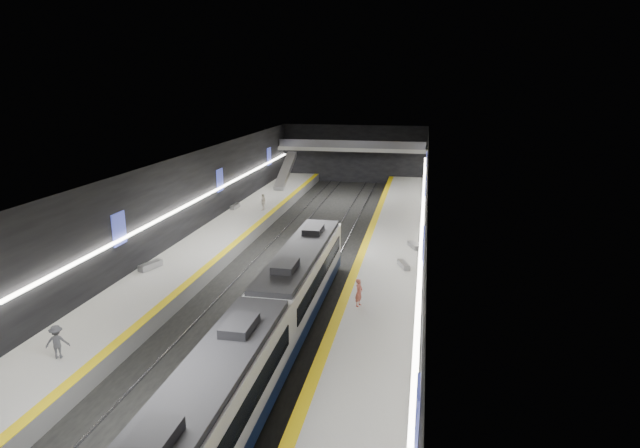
% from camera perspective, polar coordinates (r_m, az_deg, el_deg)
% --- Properties ---
extents(ground, '(70.00, 70.00, 0.00)m').
position_cam_1_polar(ground, '(42.44, -2.77, -4.20)').
color(ground, black).
rests_on(ground, ground).
extents(ceiling, '(20.00, 70.00, 0.04)m').
position_cam_1_polar(ceiling, '(40.49, -2.92, 6.54)').
color(ceiling, beige).
rests_on(ceiling, wall_left).
extents(wall_left, '(0.04, 70.00, 8.00)m').
position_cam_1_polar(wall_left, '(44.72, -15.38, 1.61)').
color(wall_left, black).
rests_on(wall_left, ground).
extents(wall_right, '(0.04, 70.00, 8.00)m').
position_cam_1_polar(wall_right, '(40.12, 11.16, 0.34)').
color(wall_right, black).
rests_on(wall_right, ground).
extents(wall_back, '(20.00, 0.04, 8.00)m').
position_cam_1_polar(wall_back, '(75.15, 3.65, 7.46)').
color(wall_back, black).
rests_on(wall_back, ground).
extents(platform_left, '(5.00, 70.00, 1.00)m').
position_cam_1_polar(platform_left, '(44.61, -12.19, -2.89)').
color(platform_left, slate).
rests_on(platform_left, ground).
extents(tile_surface_left, '(5.00, 70.00, 0.02)m').
position_cam_1_polar(tile_surface_left, '(44.46, -12.22, -2.26)').
color(tile_surface_left, '#ABABA6').
rests_on(tile_surface_left, platform_left).
extents(tactile_strip_left, '(0.60, 70.00, 0.02)m').
position_cam_1_polar(tactile_strip_left, '(43.65, -9.57, -2.44)').
color(tactile_strip_left, yellow).
rests_on(tactile_strip_left, platform_left).
extents(platform_right, '(5.00, 70.00, 1.00)m').
position_cam_1_polar(platform_right, '(41.20, 7.42, -4.19)').
color(platform_right, slate).
rests_on(platform_right, ground).
extents(tile_surface_right, '(5.00, 70.00, 0.02)m').
position_cam_1_polar(tile_surface_right, '(41.03, 7.45, -3.52)').
color(tile_surface_right, '#ABABA6').
rests_on(tile_surface_right, platform_right).
extents(tactile_strip_right, '(0.60, 70.00, 0.02)m').
position_cam_1_polar(tactile_strip_right, '(41.21, 4.39, -3.33)').
color(tactile_strip_right, yellow).
rests_on(tactile_strip_right, platform_right).
extents(rails, '(6.52, 70.00, 0.12)m').
position_cam_1_polar(rails, '(42.42, -2.77, -4.13)').
color(rails, gray).
rests_on(rails, ground).
extents(train, '(2.69, 30.04, 3.60)m').
position_cam_1_polar(train, '(27.00, -5.72, -11.02)').
color(train, '#101D3D').
rests_on(train, ground).
extents(ad_posters, '(19.94, 53.50, 2.20)m').
position_cam_1_polar(ad_posters, '(42.11, -2.53, 2.03)').
color(ad_posters, '#3841A9').
rests_on(ad_posters, wall_left).
extents(cove_light_left, '(0.25, 68.60, 0.12)m').
position_cam_1_polar(cove_light_left, '(44.68, -15.14, 1.35)').
color(cove_light_left, white).
rests_on(cove_light_left, wall_left).
extents(cove_light_right, '(0.25, 68.60, 0.12)m').
position_cam_1_polar(cove_light_right, '(40.17, 10.86, 0.08)').
color(cove_light_right, white).
rests_on(cove_light_right, wall_right).
extents(mezzanine_bridge, '(20.00, 3.00, 1.50)m').
position_cam_1_polar(mezzanine_bridge, '(72.98, 3.44, 8.06)').
color(mezzanine_bridge, gray).
rests_on(mezzanine_bridge, wall_left).
extents(escalator, '(1.20, 7.50, 3.92)m').
position_cam_1_polar(escalator, '(68.01, -3.69, 5.71)').
color(escalator, '#99999E').
rests_on(escalator, platform_left).
extents(bench_left_near, '(1.09, 1.98, 0.47)m').
position_cam_1_polar(bench_left_near, '(40.06, -17.63, -4.26)').
color(bench_left_near, '#99999E').
rests_on(bench_left_near, platform_left).
extents(bench_left_far, '(0.54, 1.73, 0.42)m').
position_cam_1_polar(bench_left_far, '(56.58, -9.04, 1.86)').
color(bench_left_far, '#99999E').
rests_on(bench_left_far, platform_left).
extents(bench_right_near, '(1.01, 1.68, 0.40)m').
position_cam_1_polar(bench_right_near, '(38.92, 8.88, -4.33)').
color(bench_right_near, '#99999E').
rests_on(bench_right_near, platform_right).
extents(bench_right_far, '(1.08, 1.70, 0.40)m').
position_cam_1_polar(bench_right_far, '(43.46, 9.97, -2.28)').
color(bench_right_far, '#99999E').
rests_on(bench_right_far, platform_right).
extents(passenger_right_a, '(0.59, 0.72, 1.69)m').
position_cam_1_polar(passenger_right_a, '(32.01, 4.17, -7.33)').
color(passenger_right_a, '#D2634E').
rests_on(passenger_right_a, platform_right).
extents(passenger_left_a, '(0.48, 1.04, 1.74)m').
position_cam_1_polar(passenger_left_a, '(55.21, -6.08, 2.33)').
color(passenger_left_a, silver).
rests_on(passenger_left_a, platform_left).
extents(passenger_left_b, '(1.25, 1.01, 1.70)m').
position_cam_1_polar(passenger_left_b, '(29.24, -26.24, -11.23)').
color(passenger_left_b, '#44454C').
rests_on(passenger_left_b, platform_left).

